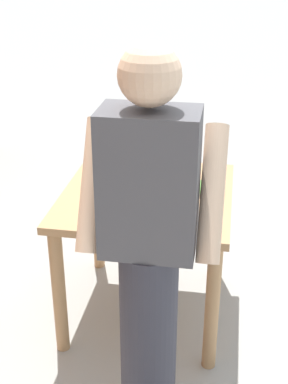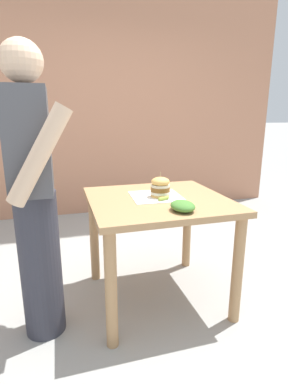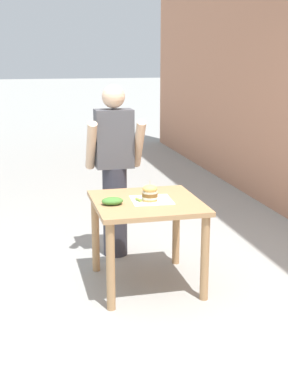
{
  "view_description": "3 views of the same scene",
  "coord_description": "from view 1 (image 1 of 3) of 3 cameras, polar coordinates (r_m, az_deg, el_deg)",
  "views": [
    {
      "loc": [
        -0.41,
        2.53,
        1.99
      ],
      "look_at": [
        0.0,
        0.1,
        0.81
      ],
      "focal_mm": 50.0,
      "sensor_mm": 36.0,
      "label": 1
    },
    {
      "loc": [
        -1.86,
        0.64,
        1.32
      ],
      "look_at": [
        0.0,
        0.1,
        0.81
      ],
      "focal_mm": 28.0,
      "sensor_mm": 36.0,
      "label": 2
    },
    {
      "loc": [
        -1.03,
        -4.24,
        1.97
      ],
      "look_at": [
        0.0,
        0.1,
        0.81
      ],
      "focal_mm": 50.0,
      "sensor_mm": 36.0,
      "label": 3
    }
  ],
  "objects": [
    {
      "name": "diner_across_table",
      "position": [
        2.09,
        0.54,
        -6.42
      ],
      "size": [
        0.55,
        0.35,
        1.69
      ],
      "color": "#33333D",
      "rests_on": "ground"
    },
    {
      "name": "sandwich",
      "position": [
        2.84,
        -0.02,
        1.49
      ],
      "size": [
        0.14,
        0.14,
        0.17
      ],
      "color": "#E5B25B",
      "rests_on": "serving_paper"
    },
    {
      "name": "pickle_spear",
      "position": [
        2.84,
        1.87,
        0.23
      ],
      "size": [
        0.05,
        0.08,
        0.02
      ],
      "primitive_type": "cylinder",
      "rotation": [
        0.0,
        1.57,
        1.89
      ],
      "color": "#8EA83D",
      "rests_on": "serving_paper"
    },
    {
      "name": "side_salad",
      "position": [
        2.85,
        6.56,
        0.49
      ],
      "size": [
        0.18,
        0.14,
        0.06
      ],
      "primitive_type": "ellipsoid",
      "color": "#477F33",
      "rests_on": "patio_table"
    },
    {
      "name": "ground_plane",
      "position": [
        3.25,
        0.3,
        -12.3
      ],
      "size": [
        80.0,
        80.0,
        0.0
      ],
      "primitive_type": "plane",
      "color": "#9E9E99"
    },
    {
      "name": "patio_table",
      "position": [
        2.91,
        0.33,
        -2.44
      ],
      "size": [
        0.9,
        0.93,
        0.76
      ],
      "color": "tan",
      "rests_on": "ground"
    },
    {
      "name": "serving_paper",
      "position": [
        2.85,
        -0.53,
        0.01
      ],
      "size": [
        0.36,
        0.36,
        0.0
      ],
      "primitive_type": "cube",
      "rotation": [
        0.0,
        0.0,
        -0.06
      ],
      "color": "white",
      "rests_on": "patio_table"
    }
  ]
}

